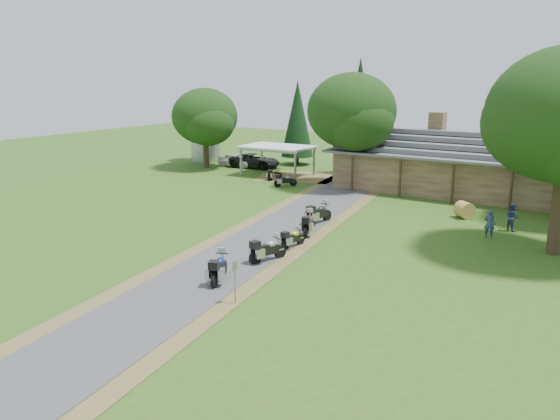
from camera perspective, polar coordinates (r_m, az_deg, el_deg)
The scene contains 22 objects.
ground at distance 27.40m, azimuth -5.95°, elevation -5.68°, with size 120.00×120.00×0.00m, color #2D5A19.
driveway at distance 30.74m, azimuth -2.11°, elevation -3.41°, with size 46.00×46.00×0.00m, color #4A4A4D.
lodge at distance 45.87m, azimuth 19.13°, elevation 4.76°, with size 21.40×9.40×4.90m, color brown, non-canonical shape.
silo at distance 60.38m, azimuth -7.83°, elevation 8.25°, with size 3.26×3.26×6.62m, color gray.
carport at distance 51.02m, azimuth -0.26°, elevation 5.17°, with size 6.40×4.26×2.77m, color white, non-canonical shape.
car_white_sedan at distance 56.17m, azimuth -4.59°, elevation 5.38°, with size 5.07×2.14×1.69m, color silver.
car_dark_suv at distance 55.43m, azimuth -2.64°, elevation 5.54°, with size 5.63×2.39×2.16m, color black.
motorcycle_row_a at distance 25.04m, azimuth -6.40°, elevation -5.89°, with size 2.05×0.67×1.40m, color navy, non-canonical shape.
motorcycle_row_b at distance 27.51m, azimuth -1.28°, elevation -4.01°, with size 2.00×0.65×1.37m, color #94969A, non-canonical shape.
motorcycle_row_c at distance 29.74m, azimuth 1.36°, elevation -2.86°, with size 1.66×0.54×1.14m, color yellow, non-canonical shape.
motorcycle_row_d at distance 32.16m, azimuth 2.95°, elevation -1.32°, with size 2.07×0.68×1.42m, color #C14D24, non-canonical shape.
motorcycle_row_e at distance 34.51m, azimuth 4.10°, elevation -0.26°, with size 2.10×0.68×1.43m, color black, non-canonical shape.
motorcycle_carport_a at distance 48.91m, azimuth -0.56°, elevation 3.82°, with size 1.66×0.54×1.14m, color gold, non-canonical shape.
motorcycle_carport_b at distance 45.94m, azimuth 0.57°, elevation 3.20°, with size 1.76×0.58×1.21m, color slate, non-canonical shape.
person_a at distance 33.56m, azimuth 21.07°, elevation -1.11°, with size 0.56×0.40×1.98m, color navy.
person_b at distance 35.63m, azimuth 23.08°, elevation -0.45°, with size 0.56×0.41×1.99m, color navy.
hay_bale at distance 37.80m, azimuth 18.72°, elevation 0.01°, with size 1.08×1.08×0.99m, color #A8893D.
sign_post at distance 22.54m, azimuth -4.72°, elevation -7.55°, with size 0.33×0.06×1.84m, color gray, non-canonical shape.
oak_lodge_left at distance 45.55m, azimuth 7.45°, elevation 8.70°, with size 7.27×7.27×10.19m, color black, non-canonical shape.
oak_silo at distance 55.79m, azimuth -7.83°, elevation 8.66°, with size 6.57×6.57×8.30m, color black, non-canonical shape.
cedar_near at distance 52.18m, azimuth 8.25°, elevation 9.67°, with size 3.52×3.52×10.81m, color black.
cedar_far at distance 57.13m, azimuth 1.83°, elevation 9.07°, with size 3.35×3.35×8.65m, color black.
Camera 1 is at (16.00, -20.27, 9.16)m, focal length 35.00 mm.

